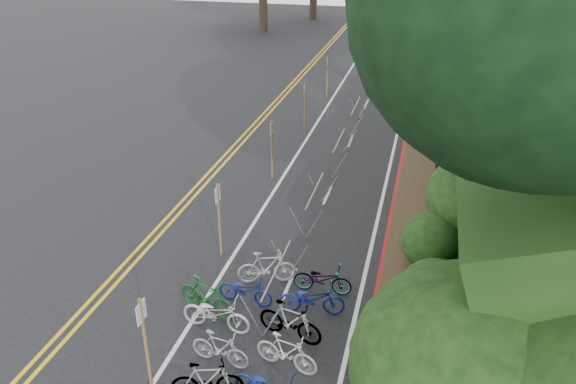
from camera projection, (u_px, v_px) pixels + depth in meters
name	position (u px, v px, depth m)	size (l,w,h in m)	color
ground	(127.00, 358.00, 13.74)	(120.00, 120.00, 0.00)	black
road_markings	(267.00, 187.00, 22.37)	(7.47, 80.00, 0.01)	gold
red_curb	(399.00, 180.00, 22.88)	(0.25, 28.00, 0.10)	maroon
embankment	(572.00, 86.00, 26.26)	(14.30, 48.14, 9.11)	black
bike_racks_rest	(339.00, 147.00, 23.99)	(1.14, 23.00, 1.17)	#959698
signpost_near	(145.00, 337.00, 12.40)	(0.08, 0.40, 2.40)	brown
signposts_rest	(290.00, 122.00, 25.13)	(0.08, 18.40, 2.50)	brown
bike_front	(207.00, 297.00, 15.05)	(1.85, 0.52, 1.11)	#144C1E
bike_valet	(254.00, 349.00, 13.35)	(3.09, 8.65, 1.07)	slate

